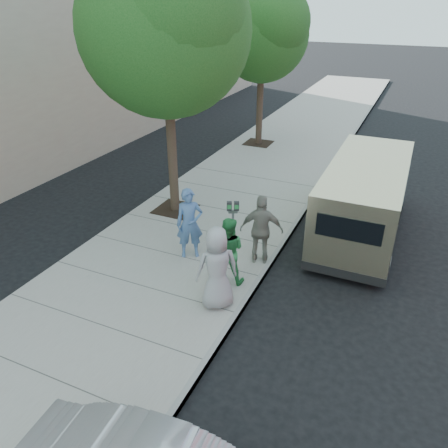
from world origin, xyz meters
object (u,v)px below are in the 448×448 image
(tree_near, at_px, (166,22))
(person_officer, at_px, (190,224))
(tree_far, at_px, (264,30))
(person_gray_shirt, at_px, (217,268))
(parking_meter, at_px, (233,217))
(person_striped_polo, at_px, (261,230))
(van, at_px, (364,198))
(person_green_shirt, at_px, (228,251))

(tree_near, relative_size, person_officer, 4.05)
(tree_far, bearing_deg, tree_near, -90.00)
(tree_far, relative_size, person_gray_shirt, 3.44)
(person_officer, xyz_separation_m, person_gray_shirt, (1.49, -1.57, 0.02))
(parking_meter, relative_size, person_gray_shirt, 0.79)
(parking_meter, distance_m, person_striped_polo, 0.81)
(parking_meter, distance_m, person_gray_shirt, 2.16)
(tree_near, height_order, person_striped_polo, tree_near)
(van, xyz_separation_m, person_officer, (-3.80, -3.24, -0.07))
(tree_near, bearing_deg, person_officer, -52.70)
(person_green_shirt, height_order, person_gray_shirt, person_gray_shirt)
(van, bearing_deg, person_green_shirt, -122.46)
(parking_meter, relative_size, person_green_shirt, 0.90)
(person_striped_polo, bearing_deg, person_gray_shirt, 67.21)
(person_gray_shirt, bearing_deg, van, -153.70)
(tree_near, relative_size, van, 1.28)
(tree_far, height_order, parking_meter, tree_far)
(tree_near, height_order, person_officer, tree_near)
(tree_near, height_order, tree_far, tree_near)
(tree_far, xyz_separation_m, person_officer, (1.70, -9.83, -3.81))
(parking_meter, relative_size, person_officer, 0.81)
(van, height_order, person_striped_polo, van)
(tree_near, bearing_deg, tree_far, 90.00)
(tree_near, height_order, person_gray_shirt, tree_near)
(tree_near, relative_size, person_green_shirt, 4.53)
(van, height_order, person_green_shirt, van)
(van, relative_size, person_gray_shirt, 3.12)
(tree_near, relative_size, parking_meter, 5.03)
(person_green_shirt, bearing_deg, van, -137.62)
(van, relative_size, person_green_shirt, 3.54)
(tree_far, height_order, person_gray_shirt, tree_far)
(tree_near, relative_size, tree_far, 1.16)
(tree_far, bearing_deg, person_green_shirt, -73.85)
(person_green_shirt, bearing_deg, person_officer, -41.63)
(person_officer, xyz_separation_m, person_green_shirt, (1.34, -0.66, -0.10))
(tree_far, bearing_deg, person_officer, -80.19)
(person_gray_shirt, height_order, person_striped_polo, person_gray_shirt)
(tree_far, bearing_deg, person_gray_shirt, -74.34)
(person_gray_shirt, relative_size, person_striped_polo, 1.04)
(van, bearing_deg, person_striped_polo, -126.60)
(van, distance_m, person_green_shirt, 4.62)
(tree_far, xyz_separation_m, person_gray_shirt, (3.19, -11.40, -3.79))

